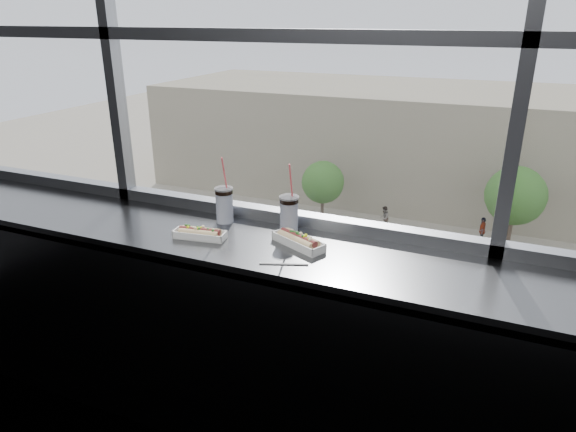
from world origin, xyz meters
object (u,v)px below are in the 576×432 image
at_px(tree_left, 323,182).
at_px(tree_center, 515,196).
at_px(pedestrian_a, 384,216).
at_px(loose_straw, 284,264).
at_px(car_near_a, 176,280).
at_px(hotdog_tray_right, 298,240).
at_px(car_near_c, 444,340).
at_px(car_far_b, 513,266).
at_px(car_far_a, 316,231).
at_px(wrapper, 181,231).
at_px(soda_cup_right, 289,213).
at_px(hotdog_tray_left, 200,233).
at_px(pedestrian_b, 483,228).
at_px(car_near_b, 311,308).
at_px(soda_cup_left, 224,203).

distance_m(tree_left, tree_center, 11.52).
bearing_deg(pedestrian_a, loose_straw, 10.65).
bearing_deg(car_near_a, loose_straw, -143.62).
relative_size(hotdog_tray_right, car_near_c, 0.05).
bearing_deg(tree_left, car_near_c, -52.19).
relative_size(car_far_b, car_far_a, 0.88).
bearing_deg(car_far_a, car_near_a, 154.70).
bearing_deg(wrapper, soda_cup_right, 24.40).
height_order(hotdog_tray_left, car_far_a, hotdog_tray_left).
height_order(car_far_a, tree_left, tree_left).
bearing_deg(car_near_c, pedestrian_b, -4.15).
distance_m(car_near_b, car_near_a, 7.03).
bearing_deg(car_near_c, hotdog_tray_right, 179.62).
bearing_deg(car_near_a, hotdog_tray_left, -144.49).
distance_m(car_near_c, tree_center, 12.46).
distance_m(soda_cup_left, pedestrian_b, 31.00).
relative_size(hotdog_tray_left, loose_straw, 1.24).
xyz_separation_m(hotdog_tray_right, tree_left, (-9.48, 28.25, -9.17)).
bearing_deg(hotdog_tray_right, soda_cup_left, -170.62).
distance_m(car_far_a, pedestrian_b, 10.21).
distance_m(car_far_a, tree_left, 4.47).
bearing_deg(wrapper, car_near_b, 107.71).
bearing_deg(hotdog_tray_left, loose_straw, -20.69).
xyz_separation_m(wrapper, car_near_a, (-12.25, 16.34, -11.05)).
bearing_deg(soda_cup_left, car_near_b, 108.33).
height_order(hotdog_tray_right, pedestrian_b, hotdog_tray_right).
xyz_separation_m(hotdog_tray_right, soda_cup_left, (-0.45, 0.13, 0.07)).
xyz_separation_m(hotdog_tray_left, tree_center, (2.48, 28.35, -8.55)).
xyz_separation_m(soda_cup_right, car_near_b, (-5.69, 16.12, -11.03)).
xyz_separation_m(hotdog_tray_right, car_near_a, (-12.82, 16.25, -11.06)).
height_order(wrapper, car_near_b, wrapper).
height_order(pedestrian_b, pedestrian_a, pedestrian_b).
xyz_separation_m(soda_cup_right, tree_left, (-9.38, 28.12, -9.24)).
relative_size(soda_cup_right, pedestrian_b, 0.17).
xyz_separation_m(soda_cup_right, car_far_a, (-8.37, 24.12, -10.98)).
distance_m(car_near_a, pedestrian_b, 18.50).
relative_size(hotdog_tray_left, tree_left, 0.06).
distance_m(hotdog_tray_left, car_near_c, 19.76).
xyz_separation_m(soda_cup_left, car_far_a, (-8.02, 24.12, -10.98)).
distance_m(hotdog_tray_left, car_near_a, 23.29).
bearing_deg(pedestrian_a, tree_left, -79.80).
relative_size(car_near_c, car_near_a, 0.97).
xyz_separation_m(tree_left, tree_center, (11.50, 0.00, 0.62)).
height_order(hotdog_tray_right, car_far_b, hotdog_tray_right).
relative_size(soda_cup_left, pedestrian_b, 0.17).
bearing_deg(pedestrian_a, car_far_b, 58.73).
xyz_separation_m(hotdog_tray_left, soda_cup_left, (0.01, 0.23, 0.08)).
bearing_deg(car_far_b, loose_straw, 171.76).
xyz_separation_m(hotdog_tray_left, hotdog_tray_right, (0.46, 0.10, 0.00)).
height_order(car_near_b, pedestrian_b, car_near_b).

